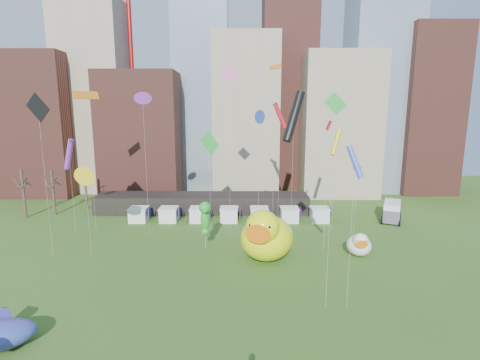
{
  "coord_description": "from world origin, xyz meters",
  "views": [
    {
      "loc": [
        2.97,
        -21.64,
        17.95
      ],
      "look_at": [
        2.88,
        9.74,
        12.0
      ],
      "focal_mm": 27.0,
      "sensor_mm": 36.0,
      "label": 1
    }
  ],
  "objects_px": {
    "small_duck": "(359,244)",
    "seahorse_green": "(205,216)",
    "big_duck": "(266,236)",
    "box_truck": "(392,211)",
    "seahorse_purple": "(257,230)"
  },
  "relations": [
    {
      "from": "box_truck",
      "to": "seahorse_purple",
      "type": "bearing_deg",
      "value": -123.14
    },
    {
      "from": "small_duck",
      "to": "seahorse_green",
      "type": "height_order",
      "value": "seahorse_green"
    },
    {
      "from": "small_duck",
      "to": "seahorse_purple",
      "type": "distance_m",
      "value": 13.08
    },
    {
      "from": "seahorse_purple",
      "to": "big_duck",
      "type": "bearing_deg",
      "value": -45.41
    },
    {
      "from": "big_duck",
      "to": "small_duck",
      "type": "relative_size",
      "value": 2.17
    },
    {
      "from": "big_duck",
      "to": "seahorse_purple",
      "type": "bearing_deg",
      "value": 135.36
    },
    {
      "from": "seahorse_green",
      "to": "small_duck",
      "type": "bearing_deg",
      "value": -11.12
    },
    {
      "from": "seahorse_purple",
      "to": "box_truck",
      "type": "relative_size",
      "value": 0.65
    },
    {
      "from": "seahorse_purple",
      "to": "small_duck",
      "type": "bearing_deg",
      "value": 13.44
    },
    {
      "from": "small_duck",
      "to": "seahorse_purple",
      "type": "height_order",
      "value": "seahorse_purple"
    },
    {
      "from": "small_duck",
      "to": "seahorse_green",
      "type": "relative_size",
      "value": 0.68
    },
    {
      "from": "small_duck",
      "to": "box_truck",
      "type": "bearing_deg",
      "value": 65.83
    },
    {
      "from": "big_duck",
      "to": "seahorse_green",
      "type": "relative_size",
      "value": 1.47
    },
    {
      "from": "seahorse_green",
      "to": "box_truck",
      "type": "distance_m",
      "value": 33.27
    },
    {
      "from": "big_duck",
      "to": "small_duck",
      "type": "distance_m",
      "value": 12.08
    }
  ]
}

